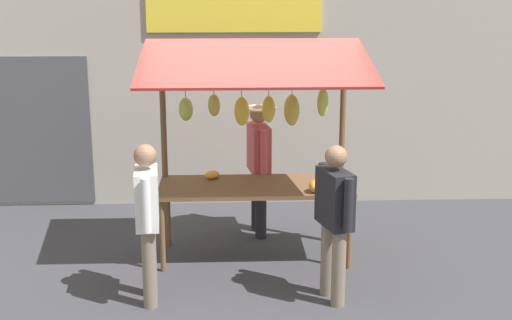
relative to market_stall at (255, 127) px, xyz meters
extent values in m
plane|color=#38383D|center=(0.01, 0.04, -1.55)|extent=(40.00, 40.00, 0.00)
cube|color=#9E998E|center=(0.01, -2.16, 0.15)|extent=(9.00, 0.25, 3.40)
cube|color=yellow|center=(0.21, -2.01, 1.20)|extent=(2.40, 0.06, 0.56)
cube|color=#47474C|center=(3.20, -2.02, -0.45)|extent=(1.90, 0.04, 2.10)
cube|color=brown|center=(0.01, 0.04, -0.70)|extent=(2.20, 0.90, 0.05)
cylinder|color=brown|center=(1.05, 0.43, -1.14)|extent=(0.06, 0.06, 0.83)
cylinder|color=brown|center=(-1.03, 0.43, -1.14)|extent=(0.06, 0.06, 0.83)
cylinder|color=brown|center=(1.05, -0.35, -1.14)|extent=(0.06, 0.06, 0.83)
cylinder|color=brown|center=(-1.03, -0.35, -1.14)|extent=(0.06, 0.06, 0.83)
cylinder|color=brown|center=(1.07, -0.36, -0.38)|extent=(0.07, 0.07, 2.35)
cylinder|color=brown|center=(-1.05, -0.36, -0.38)|extent=(0.07, 0.07, 2.35)
cylinder|color=brown|center=(0.01, -0.36, 0.60)|extent=(2.12, 0.06, 0.06)
cube|color=#B72D28|center=(0.01, 0.19, 0.75)|extent=(2.50, 1.46, 0.39)
cylinder|color=brown|center=(-0.81, -0.37, 0.49)|extent=(0.01, 0.01, 0.22)
ellipsoid|color=#B2CC4C|center=(-0.81, -0.37, 0.21)|extent=(0.20, 0.20, 0.34)
cylinder|color=brown|center=(-0.44, -0.36, 0.45)|extent=(0.01, 0.01, 0.29)
ellipsoid|color=gold|center=(-0.44, -0.36, 0.12)|extent=(0.25, 0.24, 0.38)
cylinder|color=brown|center=(-0.17, -0.34, 0.45)|extent=(0.01, 0.01, 0.30)
ellipsoid|color=yellow|center=(-0.17, -0.34, 0.14)|extent=(0.18, 0.16, 0.32)
cylinder|color=brown|center=(0.15, -0.37, 0.44)|extent=(0.01, 0.01, 0.32)
ellipsoid|color=yellow|center=(0.15, -0.37, 0.11)|extent=(0.21, 0.19, 0.35)
cylinder|color=brown|center=(0.47, -0.34, 0.46)|extent=(0.01, 0.01, 0.27)
ellipsoid|color=gold|center=(0.47, -0.34, 0.19)|extent=(0.20, 0.21, 0.27)
cylinder|color=brown|center=(0.80, -0.31, 0.44)|extent=(0.01, 0.01, 0.31)
ellipsoid|color=#B2CC4C|center=(0.80, -0.31, 0.15)|extent=(0.22, 0.24, 0.28)
ellipsoid|color=gold|center=(0.50, -0.23, -0.62)|extent=(0.21, 0.18, 0.10)
ellipsoid|color=orange|center=(-0.65, 0.35, -0.60)|extent=(0.22, 0.26, 0.14)
cylinder|color=#232328|center=(-0.05, -0.84, -1.14)|extent=(0.14, 0.14, 0.83)
cylinder|color=#232328|center=(-0.09, -0.57, -1.14)|extent=(0.14, 0.14, 0.83)
cube|color=#BF4C51|center=(-0.07, -0.71, -0.42)|extent=(0.29, 0.53, 0.59)
cylinder|color=#BF4C51|center=(-0.03, -1.01, -0.40)|extent=(0.09, 0.09, 0.54)
cylinder|color=#BF4C51|center=(-0.12, -0.40, -0.40)|extent=(0.09, 0.09, 0.54)
sphere|color=#A87A5B|center=(-0.07, -0.71, 0.01)|extent=(0.23, 0.23, 0.23)
cylinder|color=beige|center=(-0.07, -0.71, 0.08)|extent=(0.44, 0.44, 0.02)
cylinder|color=#726656|center=(-0.76, 1.35, -1.15)|extent=(0.14, 0.14, 0.80)
cylinder|color=#726656|center=(-0.69, 1.10, -1.15)|extent=(0.14, 0.14, 0.80)
cube|color=black|center=(-0.73, 1.23, -0.47)|extent=(0.35, 0.52, 0.57)
cylinder|color=black|center=(-0.81, 1.52, -0.45)|extent=(0.09, 0.09, 0.52)
cylinder|color=black|center=(-0.64, 0.94, -0.45)|extent=(0.09, 0.09, 0.52)
sphere|color=#8C664C|center=(-0.73, 1.23, -0.05)|extent=(0.22, 0.22, 0.22)
cylinder|color=#726656|center=(1.10, 1.30, -1.15)|extent=(0.14, 0.14, 0.81)
cylinder|color=#726656|center=(1.12, 1.04, -1.15)|extent=(0.14, 0.14, 0.81)
cube|color=silver|center=(1.11, 1.17, -0.46)|extent=(0.26, 0.51, 0.57)
cylinder|color=silver|center=(1.08, 1.47, -0.44)|extent=(0.09, 0.09, 0.53)
cylinder|color=silver|center=(1.14, 0.87, -0.44)|extent=(0.09, 0.09, 0.53)
sphere|color=#8C664C|center=(1.11, 1.17, -0.03)|extent=(0.22, 0.22, 0.22)
camera|label=1|loc=(0.32, 7.62, 1.57)|focal=48.32mm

